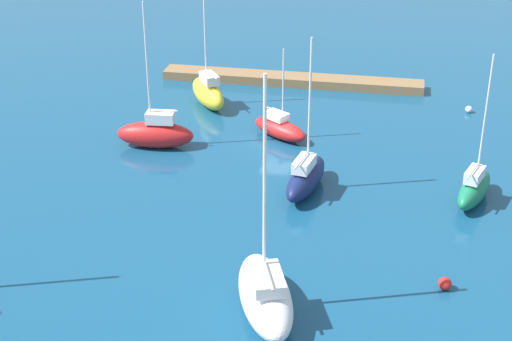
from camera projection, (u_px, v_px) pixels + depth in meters
The scene contains 10 objects.
water at pixel (276, 141), 64.23m from camera, with size 160.00×160.00×0.00m, color navy.
pier_dock at pixel (292, 80), 76.72m from camera, with size 25.93×2.55×0.86m, color olive.
sailboat_red_east_end at pixel (156, 133), 62.56m from camera, with size 6.47×2.79×12.00m.
sailboat_green_mid_basin at pixel (474, 188), 54.10m from camera, with size 3.49×6.03×10.77m.
sailboat_yellow_lone_south at pixel (208, 92), 70.87m from camera, with size 5.26×6.51×10.93m.
sailboat_navy_inner_mooring at pixel (306, 177), 55.51m from camera, with size 3.10×7.05×11.41m.
sailboat_white_by_breakwater at pixel (265, 294), 42.31m from camera, with size 5.26×8.31×13.84m.
sailboat_red_lone_north at pixel (280, 128), 64.46m from camera, with size 5.66×4.81×7.77m.
mooring_buoy_red at pixel (445, 284), 44.75m from camera, with size 0.79×0.79×0.79m, color red.
mooring_buoy_white at pixel (469, 109), 69.78m from camera, with size 0.63×0.63×0.63m, color white.
Camera 1 is at (-9.40, 58.07, 25.95)m, focal length 54.07 mm.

